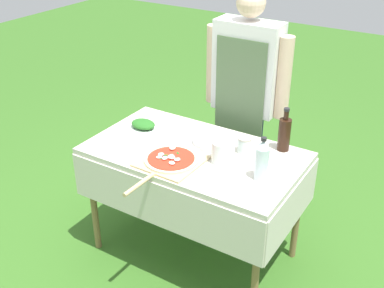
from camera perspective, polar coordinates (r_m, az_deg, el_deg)
ground_plane at (r=3.26m, az=0.25°, el=-12.53°), size 12.00×12.00×0.00m
prep_table at (r=2.86m, az=0.28°, el=-2.34°), size 1.27×0.73×0.76m
person_cook at (r=3.22m, az=6.42°, el=6.45°), size 0.60×0.20×1.59m
pizza_on_peel at (r=2.69m, az=-2.66°, el=-2.02°), size 0.34×0.57×0.05m
oil_bottle at (r=2.83m, az=10.89°, el=1.22°), size 0.07×0.07×0.27m
water_bottle at (r=2.52m, az=8.31°, el=-1.87°), size 0.07×0.07×0.25m
herb_container at (r=3.08m, az=-5.81°, el=2.30°), size 0.20×0.16×0.06m
mixing_tub at (r=2.68m, az=3.70°, el=-0.91°), size 0.13×0.13×0.13m
plate_stack at (r=2.91m, az=2.70°, el=0.40°), size 0.27×0.27×0.02m
sauce_jar at (r=2.80m, az=6.23°, el=-0.20°), size 0.08×0.08×0.09m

